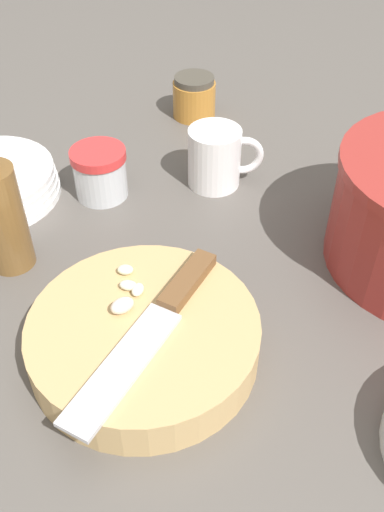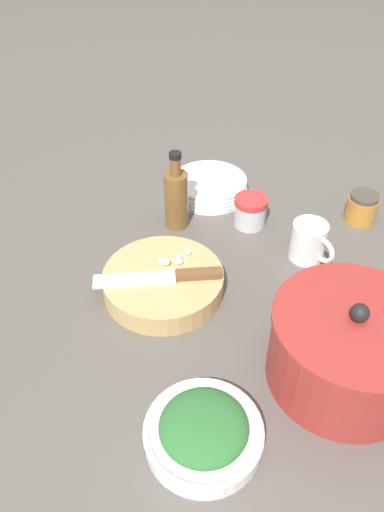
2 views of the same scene
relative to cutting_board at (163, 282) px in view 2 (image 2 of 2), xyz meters
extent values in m
plane|color=#56514C|center=(-0.09, 0.11, -0.02)|extent=(5.00, 5.00, 0.00)
cylinder|color=tan|center=(0.00, 0.00, 0.00)|extent=(0.23, 0.23, 0.04)
cube|color=brown|center=(-0.02, 0.06, 0.03)|extent=(0.06, 0.08, 0.01)
cube|color=silver|center=(0.04, -0.04, 0.02)|extent=(0.11, 0.14, 0.01)
ellipsoid|color=silver|center=(-0.05, 0.01, 0.03)|extent=(0.02, 0.02, 0.01)
ellipsoid|color=#E6EBC8|center=(-0.07, 0.01, 0.03)|extent=(0.02, 0.02, 0.01)
ellipsoid|color=#F2DDCF|center=(-0.02, -0.01, 0.03)|extent=(0.02, 0.02, 0.02)
ellipsoid|color=white|center=(-0.04, 0.01, 0.03)|extent=(0.02, 0.02, 0.01)
cylinder|color=white|center=(0.24, 0.21, -0.01)|extent=(0.17, 0.17, 0.03)
torus|color=white|center=(0.24, 0.21, 0.01)|extent=(0.17, 0.17, 0.01)
ellipsoid|color=#2D6B33|center=(0.24, 0.21, 0.02)|extent=(0.13, 0.13, 0.04)
cylinder|color=silver|center=(-0.27, 0.06, 0.01)|extent=(0.07, 0.07, 0.06)
cylinder|color=red|center=(-0.27, 0.06, 0.04)|extent=(0.07, 0.07, 0.01)
cylinder|color=white|center=(-0.22, 0.20, 0.02)|extent=(0.07, 0.07, 0.08)
torus|color=white|center=(-0.21, 0.24, 0.02)|extent=(0.03, 0.05, 0.06)
cylinder|color=white|center=(-0.34, -0.07, -0.02)|extent=(0.18, 0.18, 0.01)
cylinder|color=white|center=(-0.34, -0.07, -0.01)|extent=(0.18, 0.18, 0.01)
cylinder|color=white|center=(-0.34, -0.07, 0.00)|extent=(0.18, 0.18, 0.01)
cylinder|color=white|center=(-0.34, -0.07, 0.01)|extent=(0.17, 0.17, 0.01)
cylinder|color=#BC7A2D|center=(-0.40, 0.27, 0.01)|extent=(0.07, 0.07, 0.06)
cylinder|color=#474238|center=(-0.40, 0.27, 0.04)|extent=(0.06, 0.06, 0.01)
cylinder|color=brown|center=(-0.19, -0.08, 0.04)|extent=(0.05, 0.05, 0.13)
cylinder|color=brown|center=(-0.19, -0.08, 0.13)|extent=(0.02, 0.02, 0.04)
cylinder|color=black|center=(-0.19, -0.08, 0.15)|extent=(0.03, 0.03, 0.01)
cylinder|color=#9E2D28|center=(0.03, 0.35, 0.04)|extent=(0.24, 0.24, 0.12)
cylinder|color=#9E2D28|center=(0.03, 0.35, 0.11)|extent=(0.25, 0.25, 0.01)
sphere|color=black|center=(0.03, 0.35, 0.13)|extent=(0.03, 0.03, 0.03)
camera|label=1|loc=(0.34, -0.13, 0.43)|focal=40.00mm
camera|label=2|loc=(0.57, 0.36, 0.65)|focal=35.00mm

